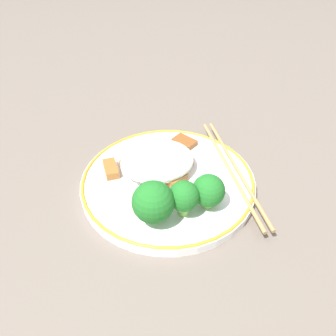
{
  "coord_description": "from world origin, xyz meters",
  "views": [
    {
      "loc": [
        0.1,
        0.35,
        0.34
      ],
      "look_at": [
        0.0,
        0.0,
        0.03
      ],
      "focal_mm": 35.0,
      "sensor_mm": 36.0,
      "label": 1
    }
  ],
  "objects_px": {
    "broccoli_back_left": "(153,202)",
    "chopsticks": "(233,169)",
    "plate": "(168,181)",
    "broccoli_back_center": "(184,197)",
    "broccoli_back_right": "(208,191)"
  },
  "relations": [
    {
      "from": "broccoli_back_left",
      "to": "chopsticks",
      "type": "distance_m",
      "value": 0.16
    },
    {
      "from": "plate",
      "to": "broccoli_back_right",
      "type": "height_order",
      "value": "broccoli_back_right"
    },
    {
      "from": "broccoli_back_left",
      "to": "broccoli_back_right",
      "type": "bearing_deg",
      "value": -175.33
    },
    {
      "from": "plate",
      "to": "broccoli_back_center",
      "type": "distance_m",
      "value": 0.08
    },
    {
      "from": "chopsticks",
      "to": "broccoli_back_right",
      "type": "bearing_deg",
      "value": 41.59
    },
    {
      "from": "broccoli_back_left",
      "to": "chopsticks",
      "type": "bearing_deg",
      "value": -155.66
    },
    {
      "from": "chopsticks",
      "to": "broccoli_back_center",
      "type": "bearing_deg",
      "value": 31.69
    },
    {
      "from": "broccoli_back_center",
      "to": "broccoli_back_right",
      "type": "distance_m",
      "value": 0.04
    },
    {
      "from": "broccoli_back_right",
      "to": "chopsticks",
      "type": "relative_size",
      "value": 0.2
    },
    {
      "from": "plate",
      "to": "broccoli_back_left",
      "type": "height_order",
      "value": "broccoli_back_left"
    },
    {
      "from": "plate",
      "to": "broccoli_back_right",
      "type": "bearing_deg",
      "value": 118.02
    },
    {
      "from": "broccoli_back_left",
      "to": "broccoli_back_right",
      "type": "xyz_separation_m",
      "value": [
        -0.08,
        -0.01,
        -0.01
      ]
    },
    {
      "from": "broccoli_back_right",
      "to": "chopsticks",
      "type": "xyz_separation_m",
      "value": [
        -0.06,
        -0.06,
        -0.02
      ]
    },
    {
      "from": "chopsticks",
      "to": "broccoli_back_left",
      "type": "bearing_deg",
      "value": 24.34
    },
    {
      "from": "plate",
      "to": "broccoli_back_left",
      "type": "xyz_separation_m",
      "value": [
        0.04,
        0.07,
        0.04
      ]
    }
  ]
}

